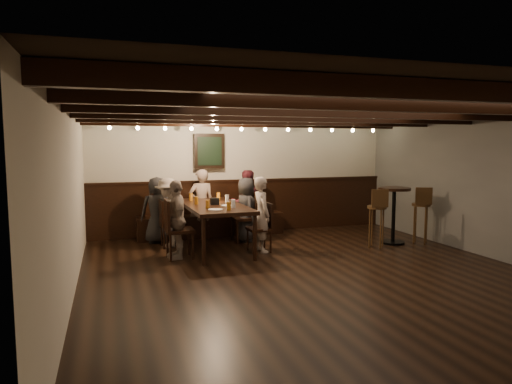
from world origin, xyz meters
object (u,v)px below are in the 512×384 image
object	(u,v)px
person_bench_centre	(201,204)
bar_stool_left	(376,226)
chair_left_far	(179,240)
person_bench_right	(246,203)
person_left_far	(176,219)
person_left_near	(168,213)
chair_right_near	(245,226)
person_bench_left	(157,210)
dining_table	(214,208)
person_right_near	(246,210)
bar_stool_right	(421,222)
chair_left_near	(171,233)
chair_right_far	(260,237)
person_right_far	(262,214)
high_top_table	(394,207)

from	to	relation	value
person_bench_centre	bar_stool_left	distance (m)	3.43
chair_left_far	bar_stool_left	xyz separation A→B (m)	(3.57, -0.33, 0.10)
person_bench_right	person_left_far	xyz separation A→B (m)	(-1.62, -1.39, -0.03)
person_left_near	chair_right_near	bearing A→B (deg)	90.00
chair_right_near	person_bench_centre	distance (m)	1.02
person_bench_left	person_bench_right	bearing A→B (deg)	-180.00
dining_table	person_right_near	bearing A→B (deg)	30.96
person_bench_left	bar_stool_right	xyz separation A→B (m)	(4.77, -1.63, -0.23)
chair_left_far	chair_right_near	xyz separation A→B (m)	(1.42, 0.93, -0.01)
dining_table	chair_left_near	size ratio (longest dim) A/B	2.52
dining_table	chair_right_near	size ratio (longest dim) A/B	2.28
chair_right_far	person_bench_right	world-z (taller)	person_bench_right
chair_left_far	person_bench_centre	distance (m)	1.71
person_right_near	person_right_far	size ratio (longest dim) A/B	0.94
person_left_near	dining_table	bearing A→B (deg)	59.04
chair_right_near	chair_left_near	bearing A→B (deg)	90.00
dining_table	person_left_near	xyz separation A→B (m)	(-0.76, 0.43, -0.11)
person_bench_left	person_bench_centre	size ratio (longest dim) A/B	0.91
chair_left_far	chair_right_far	distance (m)	1.44
chair_right_near	person_right_near	distance (m)	0.33
dining_table	bar_stool_left	size ratio (longest dim) A/B	2.02
high_top_table	person_left_near	bearing A→B (deg)	166.01
chair_right_far	person_right_near	bearing A→B (deg)	-2.03
chair_left_near	person_left_far	distance (m)	0.98
chair_left_far	person_bench_right	size ratio (longest dim) A/B	0.72
chair_left_near	chair_left_far	bearing A→B (deg)	-0.16
person_left_near	person_right_near	bearing A→B (deg)	90.00
person_bench_right	chair_right_near	bearing A→B (deg)	68.23
chair_left_near	person_bench_centre	world-z (taller)	person_bench_centre
chair_right_far	person_left_near	xyz separation A→B (m)	(-1.49, 0.87, 0.38)
chair_left_far	high_top_table	bearing A→B (deg)	86.99
person_bench_centre	chair_left_far	bearing A→B (deg)	64.33
dining_table	person_right_far	bearing A→B (deg)	-30.96
chair_right_near	person_bench_centre	bearing A→B (deg)	50.21
high_top_table	person_right_far	bearing A→B (deg)	176.51
dining_table	chair_left_near	world-z (taller)	chair_left_near
person_bench_left	person_right_near	world-z (taller)	person_bench_left
high_top_table	dining_table	bearing A→B (deg)	170.00
person_bench_left	high_top_table	xyz separation A→B (m)	(4.28, -1.47, 0.07)
chair_right_far	high_top_table	size ratio (longest dim) A/B	0.80
chair_left_far	chair_right_far	size ratio (longest dim) A/B	1.15
chair_left_far	chair_right_near	bearing A→B (deg)	121.99
person_bench_right	person_right_near	world-z (taller)	person_bench_right
bar_stool_right	person_bench_right	bearing A→B (deg)	173.82
person_bench_right	high_top_table	size ratio (longest dim) A/B	1.27
dining_table	chair_right_far	bearing A→B (deg)	-32.07
person_left_far	person_left_near	bearing A→B (deg)	-180.00
person_bench_centre	chair_right_far	bearing A→B (deg)	115.58
chair_left_far	person_right_far	xyz separation A→B (m)	(1.47, 0.03, 0.36)
person_bench_centre	chair_left_near	bearing A→B (deg)	39.87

